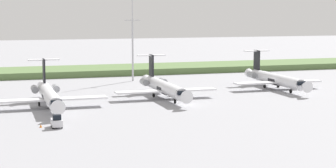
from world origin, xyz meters
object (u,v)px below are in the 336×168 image
at_px(regional_jet_second, 164,87).
at_px(regional_jet_third, 275,79).
at_px(safety_cone_front_marker, 41,126).
at_px(regional_jet_nearest, 49,95).
at_px(baggage_tug, 57,122).
at_px(antenna_mast, 133,43).

height_order(regional_jet_second, regional_jet_third, same).
height_order(regional_jet_third, safety_cone_front_marker, regional_jet_third).
relative_size(regional_jet_nearest, baggage_tug, 9.69).
bearing_deg(regional_jet_second, regional_jet_third, 11.67).
height_order(regional_jet_nearest, regional_jet_third, same).
bearing_deg(regional_jet_nearest, regional_jet_second, 10.71).
bearing_deg(regional_jet_third, regional_jet_second, -168.33).
distance_m(regional_jet_third, antenna_mast, 40.75).
height_order(regional_jet_nearest, safety_cone_front_marker, regional_jet_nearest).
bearing_deg(safety_cone_front_marker, regional_jet_third, 27.62).
bearing_deg(safety_cone_front_marker, baggage_tug, -20.47).
bearing_deg(safety_cone_front_marker, regional_jet_nearest, 80.33).
bearing_deg(antenna_mast, regional_jet_third, -40.85).
bearing_deg(regional_jet_second, baggage_tug, -135.68).
distance_m(regional_jet_third, baggage_tug, 66.25).
xyz_separation_m(regional_jet_third, antenna_mast, (-30.20, 26.12, 8.13)).
xyz_separation_m(regional_jet_second, antenna_mast, (0.81, 32.53, 8.13)).
distance_m(regional_jet_nearest, regional_jet_third, 57.93).
relative_size(regional_jet_second, safety_cone_front_marker, 56.36).
relative_size(regional_jet_second, regional_jet_third, 1.00).
relative_size(regional_jet_third, baggage_tug, 9.69).
height_order(regional_jet_second, baggage_tug, regional_jet_second).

